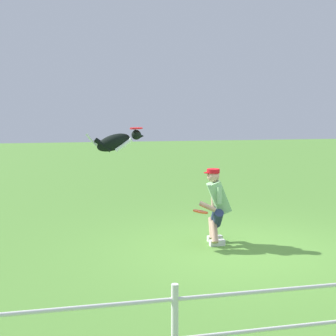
# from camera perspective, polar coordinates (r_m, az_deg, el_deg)

# --- Properties ---
(ground_plane) EXTENTS (60.00, 60.00, 0.00)m
(ground_plane) POSITION_cam_1_polar(r_m,az_deg,el_deg) (8.10, 8.62, -9.63)
(ground_plane) COLOR #568E36
(person) EXTENTS (0.64, 0.66, 1.29)m
(person) POSITION_cam_1_polar(r_m,az_deg,el_deg) (8.33, 5.73, -4.19)
(person) COLOR silver
(person) RESTS_ON ground_plane
(dog) EXTENTS (1.01, 0.37, 0.46)m
(dog) POSITION_cam_1_polar(r_m,az_deg,el_deg) (8.45, -6.10, 3.05)
(dog) COLOR black
(frisbee_flying) EXTENTS (0.30, 0.30, 0.04)m
(frisbee_flying) POSITION_cam_1_polar(r_m,az_deg,el_deg) (8.44, -3.76, 4.68)
(frisbee_flying) COLOR red
(frisbee_held) EXTENTS (0.34, 0.35, 0.09)m
(frisbee_held) POSITION_cam_1_polar(r_m,az_deg,el_deg) (8.08, 3.84, -5.14)
(frisbee_held) COLOR #F15824
(frisbee_held) RESTS_ON person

